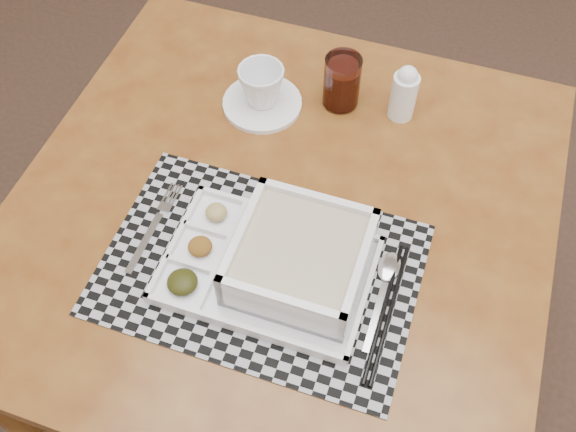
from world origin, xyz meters
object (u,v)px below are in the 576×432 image
object	(u,v)px
serving_tray	(290,261)
creamer_bottle	(404,93)
dining_table	(281,229)
juice_glass	(342,83)
cup	(261,86)

from	to	relation	value
serving_tray	creamer_bottle	world-z (taller)	creamer_bottle
dining_table	juice_glass	bearing A→B (deg)	87.25
juice_glass	creamer_bottle	bearing A→B (deg)	6.10
cup	serving_tray	bearing A→B (deg)	-62.42
dining_table	cup	bearing A→B (deg)	120.64
juice_glass	serving_tray	bearing A→B (deg)	-82.62
juice_glass	creamer_bottle	xyz separation A→B (m)	(0.11, 0.01, 0.01)
dining_table	cup	distance (m)	0.27
cup	juice_glass	bearing A→B (deg)	22.70
juice_glass	creamer_bottle	distance (m)	0.12
serving_tray	creamer_bottle	bearing A→B (deg)	80.61
dining_table	serving_tray	bearing A→B (deg)	-61.33
cup	creamer_bottle	distance (m)	0.26
juice_glass	creamer_bottle	size ratio (longest dim) A/B	0.91
serving_tray	cup	xyz separation A→B (m)	(-0.18, 0.32, 0.01)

